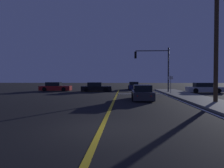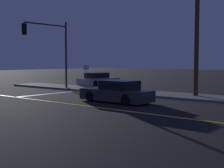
# 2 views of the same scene
# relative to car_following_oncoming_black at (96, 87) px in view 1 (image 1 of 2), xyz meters

# --- Properties ---
(ground_plane) EXTENTS (160.00, 160.00, 0.00)m
(ground_plane) POSITION_rel_car_following_oncoming_black_xyz_m (3.21, -22.93, -0.58)
(ground_plane) COLOR black
(sidewalk_right) EXTENTS (3.20, 35.60, 0.15)m
(sidewalk_right) POSITION_rel_car_following_oncoming_black_xyz_m (10.76, -13.04, -0.51)
(sidewalk_right) COLOR slate
(sidewalk_right) RESTS_ON ground
(lane_line_center) EXTENTS (0.20, 33.62, 0.01)m
(lane_line_center) POSITION_rel_car_following_oncoming_black_xyz_m (3.21, -13.04, -0.58)
(lane_line_center) COLOR gold
(lane_line_center) RESTS_ON ground
(lane_line_edge_right) EXTENTS (0.16, 33.62, 0.01)m
(lane_line_edge_right) POSITION_rel_car_following_oncoming_black_xyz_m (8.91, -13.04, -0.58)
(lane_line_edge_right) COLOR white
(lane_line_edge_right) RESTS_ON ground
(stop_bar) EXTENTS (5.95, 0.50, 0.01)m
(stop_bar) POSITION_rel_car_following_oncoming_black_xyz_m (6.19, -4.65, -0.58)
(stop_bar) COLOR white
(stop_bar) RESTS_ON ground
(car_following_oncoming_black) EXTENTS (4.50, 2.05, 1.34)m
(car_following_oncoming_black) POSITION_rel_car_following_oncoming_black_xyz_m (0.00, 0.00, 0.00)
(car_following_oncoming_black) COLOR black
(car_following_oncoming_black) RESTS_ON ground
(car_mid_block_red) EXTENTS (4.74, 1.93, 1.34)m
(car_mid_block_red) POSITION_rel_car_following_oncoming_black_xyz_m (-6.41, 0.82, 0.00)
(car_mid_block_red) COLOR maroon
(car_mid_block_red) RESTS_ON ground
(car_distant_tail_charcoal) EXTENTS (1.90, 4.69, 1.34)m
(car_distant_tail_charcoal) POSITION_rel_car_following_oncoming_black_xyz_m (5.72, -11.68, 0.00)
(car_distant_tail_charcoal) COLOR #2D2D33
(car_distant_tail_charcoal) RESTS_ON ground
(car_side_waiting_silver) EXTENTS (4.75, 1.93, 1.34)m
(car_side_waiting_silver) POSITION_rel_car_following_oncoming_black_xyz_m (14.84, -1.81, 0.00)
(car_side_waiting_silver) COLOR #B2B5BA
(car_side_waiting_silver) RESTS_ON ground
(car_lead_oncoming_navy) EXTENTS (1.85, 4.47, 1.34)m
(car_lead_oncoming_navy) POSITION_rel_car_following_oncoming_black_xyz_m (5.72, 5.66, -0.00)
(car_lead_oncoming_navy) COLOR navy
(car_lead_oncoming_navy) RESTS_ON ground
(traffic_signal_near_right) EXTENTS (4.59, 0.28, 5.99)m
(traffic_signal_near_right) POSITION_rel_car_following_oncoming_black_xyz_m (8.34, -2.35, 3.45)
(traffic_signal_near_right) COLOR #38383D
(traffic_signal_near_right) RESTS_ON ground
(utility_pole_right) EXTENTS (1.45, 0.32, 11.33)m
(utility_pole_right) POSITION_rel_car_following_oncoming_black_xyz_m (11.06, -14.34, 5.23)
(utility_pole_right) COLOR #42301E
(utility_pole_right) RESTS_ON ground
(street_sign_corner) EXTENTS (0.56, 0.13, 2.25)m
(street_sign_corner) POSITION_rel_car_following_oncoming_black_xyz_m (9.66, -5.15, 0.94)
(street_sign_corner) COLOR slate
(street_sign_corner) RESTS_ON ground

